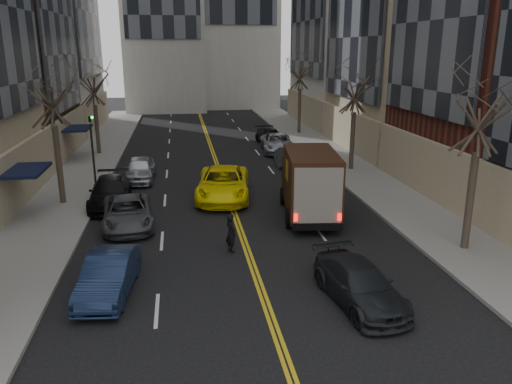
% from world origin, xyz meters
% --- Properties ---
extents(sidewalk_left, '(4.00, 66.00, 0.15)m').
position_xyz_m(sidewalk_left, '(-9.00, 27.00, 0.07)').
color(sidewalk_left, slate).
rests_on(sidewalk_left, ground).
extents(sidewalk_right, '(4.00, 66.00, 0.15)m').
position_xyz_m(sidewalk_right, '(9.00, 27.00, 0.07)').
color(sidewalk_right, slate).
rests_on(sidewalk_right, ground).
extents(tree_lf_mid, '(3.20, 3.20, 8.91)m').
position_xyz_m(tree_lf_mid, '(-8.80, 20.00, 6.60)').
color(tree_lf_mid, '#382D23').
rests_on(tree_lf_mid, sidewalk_left).
extents(tree_lf_far, '(3.20, 3.20, 8.12)m').
position_xyz_m(tree_lf_far, '(-8.80, 33.00, 6.02)').
color(tree_lf_far, '#382D23').
rests_on(tree_lf_far, sidewalk_left).
extents(tree_rt_near, '(3.20, 3.20, 8.71)m').
position_xyz_m(tree_rt_near, '(8.80, 11.00, 6.45)').
color(tree_rt_near, '#382D23').
rests_on(tree_rt_near, sidewalk_right).
extents(tree_rt_mid, '(3.20, 3.20, 8.32)m').
position_xyz_m(tree_rt_mid, '(8.80, 25.00, 6.17)').
color(tree_rt_mid, '#382D23').
rests_on(tree_rt_mid, sidewalk_right).
extents(tree_rt_far, '(3.20, 3.20, 9.11)m').
position_xyz_m(tree_rt_far, '(8.80, 40.00, 6.74)').
color(tree_rt_far, '#382D23').
rests_on(tree_rt_far, sidewalk_right).
extents(traffic_signal, '(0.29, 0.26, 4.70)m').
position_xyz_m(traffic_signal, '(-7.39, 22.00, 2.82)').
color(traffic_signal, black).
rests_on(traffic_signal, sidewalk_left).
extents(ups_truck, '(3.08, 6.33, 3.34)m').
position_xyz_m(ups_truck, '(3.59, 16.22, 1.68)').
color(ups_truck, black).
rests_on(ups_truck, ground).
extents(observer_sedan, '(2.40, 4.67, 1.30)m').
position_xyz_m(observer_sedan, '(3.02, 7.54, 0.65)').
color(observer_sedan, black).
rests_on(observer_sedan, ground).
extents(taxi, '(3.51, 6.29, 1.66)m').
position_xyz_m(taxi, '(-0.30, 19.92, 0.83)').
color(taxi, yellow).
rests_on(taxi, ground).
extents(pedestrian, '(0.58, 0.70, 1.63)m').
position_xyz_m(pedestrian, '(-0.67, 12.37, 0.81)').
color(pedestrian, black).
rests_on(pedestrian, ground).
extents(parked_lf_b, '(1.88, 4.30, 1.37)m').
position_xyz_m(parked_lf_b, '(-5.10, 9.37, 0.69)').
color(parked_lf_b, '#131F3C').
rests_on(parked_lf_b, ground).
extents(parked_lf_c, '(2.73, 5.02, 1.34)m').
position_xyz_m(parked_lf_c, '(-5.10, 16.11, 0.67)').
color(parked_lf_c, '#44464B').
rests_on(parked_lf_c, ground).
extents(parked_lf_d, '(2.22, 5.08, 1.45)m').
position_xyz_m(parked_lf_d, '(-6.27, 19.53, 0.73)').
color(parked_lf_d, black).
rests_on(parked_lf_d, ground).
extents(parked_lf_e, '(1.86, 4.37, 1.47)m').
position_xyz_m(parked_lf_e, '(-5.10, 24.48, 0.74)').
color(parked_lf_e, '#B6BABF').
rests_on(parked_lf_e, ground).
extents(parked_rt_a, '(2.31, 5.17, 1.65)m').
position_xyz_m(parked_rt_a, '(5.10, 24.92, 0.82)').
color(parked_rt_a, '#4F5357').
rests_on(parked_rt_a, ground).
extents(parked_rt_b, '(2.82, 5.35, 1.44)m').
position_xyz_m(parked_rt_b, '(5.10, 31.89, 0.72)').
color(parked_rt_b, '#B7BABF').
rests_on(parked_rt_b, ground).
extents(parked_rt_c, '(2.16, 4.75, 1.35)m').
position_xyz_m(parked_rt_c, '(5.10, 35.27, 0.67)').
color(parked_rt_c, black).
rests_on(parked_rt_c, ground).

